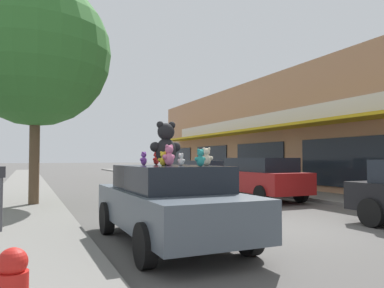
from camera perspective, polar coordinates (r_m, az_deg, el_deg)
ground_plane at (r=8.77m, az=13.34°, el=-12.37°), size 260.00×260.00×0.00m
sidewalk_near at (r=7.05m, az=-24.68°, el=-14.23°), size 2.29×90.00×0.13m
plush_art_car at (r=6.96m, az=-3.51°, el=-8.73°), size 1.96×4.32×1.42m
teddy_bear_giant at (r=7.17m, az=-4.00°, el=-0.03°), size 0.61×0.37×0.84m
teddy_bear_cream at (r=6.83m, az=2.22°, el=-1.99°), size 0.24×0.21×0.33m
teddy_bear_red at (r=7.76m, az=-5.48°, el=-2.22°), size 0.19×0.18×0.27m
teddy_bear_teal at (r=6.20m, az=1.28°, el=-2.14°), size 0.22×0.14×0.29m
teddy_bear_purple at (r=7.33m, az=-7.37°, el=-2.24°), size 0.19×0.17×0.27m
teddy_bear_yellow at (r=6.80m, az=-4.44°, el=-2.25°), size 0.20×0.12×0.26m
teddy_bear_white at (r=6.76m, az=-1.68°, el=-2.40°), size 0.14×0.17×0.23m
teddy_bear_pink at (r=6.73m, az=-3.51°, el=-1.77°), size 0.29×0.21×0.38m
parked_car_far_center at (r=14.38m, az=10.26°, el=-4.97°), size 1.87×4.20×1.58m
parked_car_far_right at (r=18.28m, az=2.31°, el=-4.58°), size 1.88×4.76×1.45m
street_tree at (r=13.23m, az=-22.68°, el=12.68°), size 4.69×4.69×7.14m
parking_meter at (r=8.27m, az=-27.06°, el=-6.25°), size 0.14×0.10×1.27m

